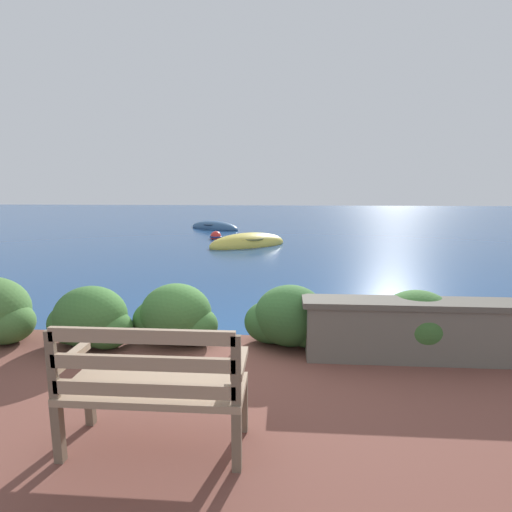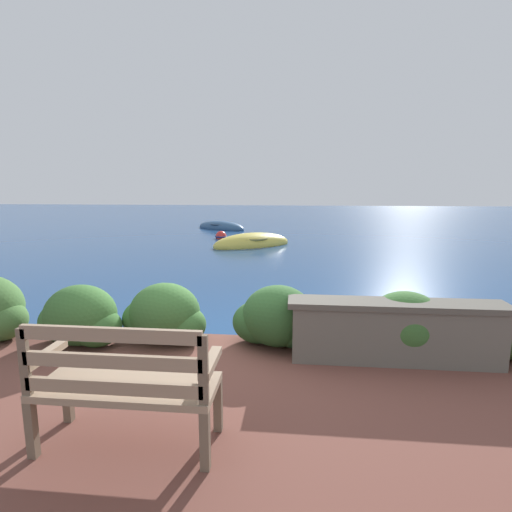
{
  "view_description": "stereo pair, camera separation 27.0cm",
  "coord_description": "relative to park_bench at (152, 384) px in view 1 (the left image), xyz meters",
  "views": [
    {
      "loc": [
        0.41,
        -4.6,
        2.0
      ],
      "look_at": [
        -0.22,
        4.26,
        0.46
      ],
      "focal_mm": 28.0,
      "sensor_mm": 36.0,
      "label": 1
    },
    {
      "loc": [
        0.68,
        -4.57,
        2.0
      ],
      "look_at": [
        -0.22,
        4.26,
        0.46
      ],
      "focal_mm": 28.0,
      "sensor_mm": 36.0,
      "label": 2
    }
  ],
  "objects": [
    {
      "name": "park_bench",
      "position": [
        0.0,
        0.0,
        0.0
      ],
      "size": [
        1.24,
        0.48,
        0.93
      ],
      "rotation": [
        0.0,
        0.0,
        -0.04
      ],
      "color": "brown",
      "rests_on": "patio_terrace"
    },
    {
      "name": "stone_wall",
      "position": [
        2.15,
        1.62,
        -0.16
      ],
      "size": [
        2.19,
        0.39,
        0.64
      ],
      "color": "#666056",
      "rests_on": "patio_terrace"
    },
    {
      "name": "hedge_clump_centre",
      "position": [
        -0.38,
        1.91,
        -0.18
      ],
      "size": [
        1.02,
        0.73,
        0.69
      ],
      "color": "#38662D",
      "rests_on": "patio_terrace"
    },
    {
      "name": "rowboat_mid",
      "position": [
        -2.51,
        16.64,
        -0.64
      ],
      "size": [
        2.97,
        2.51,
        0.67
      ],
      "rotation": [
        0.0,
        0.0,
        5.67
      ],
      "color": "#2D517A",
      "rests_on": "ground_plane"
    },
    {
      "name": "hedge_clump_far_right",
      "position": [
        2.29,
        1.8,
        -0.18
      ],
      "size": [
        1.02,
        0.74,
        0.69
      ],
      "color": "#38662D",
      "rests_on": "patio_terrace"
    },
    {
      "name": "hedge_clump_left",
      "position": [
        -1.31,
        1.74,
        -0.18
      ],
      "size": [
        1.01,
        0.73,
        0.69
      ],
      "color": "#38662D",
      "rests_on": "patio_terrace"
    },
    {
      "name": "mooring_buoy",
      "position": [
        -1.82,
        13.0,
        -0.63
      ],
      "size": [
        0.48,
        0.48,
        0.44
      ],
      "color": "red",
      "rests_on": "ground_plane"
    },
    {
      "name": "ground_plane",
      "position": [
        0.45,
        2.18,
        -0.7
      ],
      "size": [
        80.0,
        80.0,
        0.0
      ],
      "color": "navy"
    },
    {
      "name": "hedge_clump_right",
      "position": [
        0.93,
        1.94,
        -0.18
      ],
      "size": [
        1.02,
        0.73,
        0.69
      ],
      "color": "#2D5628",
      "rests_on": "patio_terrace"
    },
    {
      "name": "rowboat_nearest",
      "position": [
        -0.38,
        11.14,
        -0.63
      ],
      "size": [
        3.01,
        2.67,
        0.79
      ],
      "rotation": [
        0.0,
        0.0,
        3.79
      ],
      "color": "#DBC64C",
      "rests_on": "ground_plane"
    }
  ]
}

